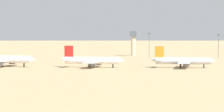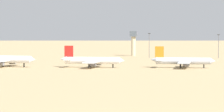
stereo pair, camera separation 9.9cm
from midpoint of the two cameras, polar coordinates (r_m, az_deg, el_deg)
ground at (r=327.92m, az=-1.79°, el=-1.12°), size 4000.00×4000.00×0.00m
ridge_west at (r=1280.36m, az=-1.02°, el=3.88°), size 371.40×275.18×99.46m
parked_jet_red_2 at (r=345.12m, az=-9.77°, el=-0.29°), size 37.60×31.98×12.43m
parked_jet_red_3 at (r=333.63m, az=-1.84°, el=-0.41°), size 34.84×29.29×11.51m
parked_jet_orange_4 at (r=332.96m, az=6.32°, el=-0.44°), size 33.90×28.41×11.22m
control_tower at (r=468.96m, az=1.92°, el=1.36°), size 5.20×5.20×18.35m
light_pole_west at (r=440.59m, az=9.51°, el=1.02°), size 1.80×0.50×16.35m
light_pole_east at (r=440.45m, az=3.35°, el=1.11°), size 1.80×0.50×17.12m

